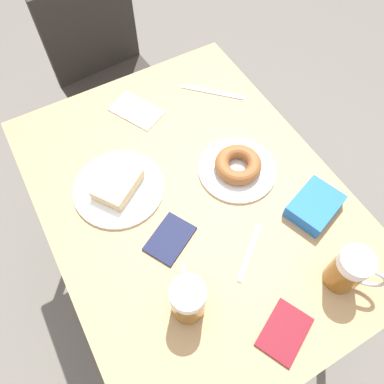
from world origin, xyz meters
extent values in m
plane|color=#666059|center=(0.00, 0.00, 0.00)|extent=(8.00, 8.00, 0.00)
cube|color=tan|center=(0.00, 0.00, 0.76)|extent=(0.78, 1.04, 0.03)
cylinder|color=black|center=(0.35, -0.48, 0.37)|extent=(0.04, 0.04, 0.74)
cylinder|color=black|center=(-0.35, 0.48, 0.37)|extent=(0.04, 0.04, 0.74)
cylinder|color=black|center=(0.35, 0.48, 0.37)|extent=(0.04, 0.04, 0.74)
cube|color=#2D2823|center=(0.07, 0.77, 0.46)|extent=(0.43, 0.43, 0.02)
cube|color=#2D2823|center=(0.05, 0.95, 0.67)|extent=(0.40, 0.06, 0.40)
cylinder|color=#2D2823|center=(-0.09, 0.58, 0.22)|extent=(0.03, 0.03, 0.45)
cylinder|color=#2D2823|center=(0.26, 0.60, 0.22)|extent=(0.03, 0.03, 0.45)
cylinder|color=#2D2823|center=(-0.12, 0.93, 0.22)|extent=(0.03, 0.03, 0.45)
cylinder|color=#2D2823|center=(0.23, 0.95, 0.22)|extent=(0.03, 0.03, 0.45)
cylinder|color=white|center=(-0.17, 0.12, 0.78)|extent=(0.25, 0.25, 0.01)
cube|color=#D1B27F|center=(-0.17, 0.12, 0.80)|extent=(0.16, 0.15, 0.04)
cylinder|color=white|center=(0.15, 0.01, 0.78)|extent=(0.22, 0.22, 0.01)
torus|color=brown|center=(0.15, 0.01, 0.80)|extent=(0.13, 0.13, 0.04)
cylinder|color=#8C5619|center=(-0.16, -0.26, 0.82)|extent=(0.08, 0.08, 0.10)
cylinder|color=white|center=(-0.16, -0.26, 0.89)|extent=(0.08, 0.08, 0.03)
torus|color=silver|center=(-0.14, -0.22, 0.84)|extent=(0.04, 0.08, 0.08)
cylinder|color=#8C5619|center=(0.19, -0.38, 0.82)|extent=(0.08, 0.08, 0.10)
cylinder|color=white|center=(0.19, -0.38, 0.89)|extent=(0.08, 0.08, 0.03)
torus|color=silver|center=(0.22, -0.41, 0.84)|extent=(0.06, 0.07, 0.08)
cube|color=white|center=(0.00, 0.36, 0.77)|extent=(0.16, 0.19, 0.00)
cube|color=silver|center=(0.04, -0.22, 0.77)|extent=(0.14, 0.11, 0.00)
cube|color=silver|center=(0.25, 0.31, 0.77)|extent=(0.16, 0.16, 0.00)
cube|color=#141938|center=(-0.11, -0.08, 0.77)|extent=(0.15, 0.14, 0.01)
cube|color=maroon|center=(0.01, -0.42, 0.77)|extent=(0.15, 0.13, 0.01)
cube|color=blue|center=(0.26, -0.20, 0.79)|extent=(0.16, 0.14, 0.04)
camera|label=1|loc=(-0.25, -0.45, 1.66)|focal=35.00mm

